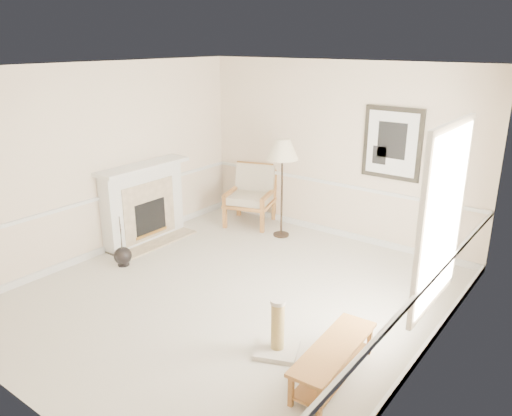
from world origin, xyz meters
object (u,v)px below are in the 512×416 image
(floor_vase, at_px, (123,256))
(floor_lamp, at_px, (283,152))
(armchair, at_px, (252,192))
(bench, at_px, (334,357))
(scratching_post, at_px, (278,336))

(floor_vase, xyz_separation_m, floor_lamp, (1.21, 2.40, 1.31))
(armchair, bearing_deg, bench, -60.67)
(floor_vase, height_order, floor_lamp, floor_lamp)
(floor_lamp, relative_size, scratching_post, 2.65)
(floor_lamp, bearing_deg, armchair, 162.71)
(bench, distance_m, scratching_post, 0.69)
(floor_vase, relative_size, floor_lamp, 0.47)
(bench, bearing_deg, armchair, 137.48)
(bench, bearing_deg, floor_lamp, 131.96)
(bench, xyz_separation_m, scratching_post, (-0.69, 0.03, -0.04))
(bench, bearing_deg, scratching_post, 177.79)
(armchair, distance_m, floor_lamp, 1.24)
(floor_vase, distance_m, armchair, 2.72)
(armchair, height_order, scratching_post, armchair)
(floor_vase, xyz_separation_m, armchair, (0.38, 2.66, 0.42))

